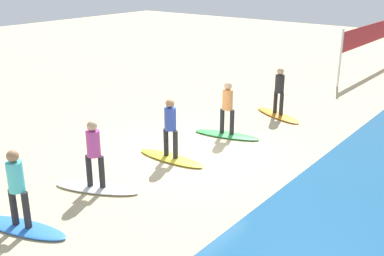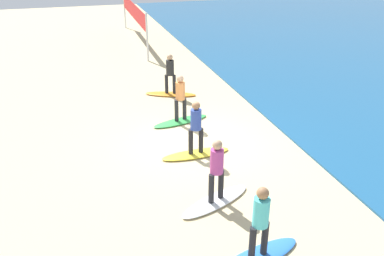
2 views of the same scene
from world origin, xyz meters
name	(u,v)px [view 2 (image 2 of 2)]	position (x,y,z in m)	size (l,w,h in m)	color
ground_plane	(197,144)	(0.00, 0.00, 0.00)	(60.00, 60.00, 0.00)	#CCB789
surfboard_orange	(171,94)	(-4.49, 0.24, 0.04)	(2.10, 0.56, 0.09)	orange
surfer_orange	(170,71)	(-4.49, 0.24, 1.04)	(0.32, 0.44, 1.64)	#232328
surfboard_green	(181,121)	(-1.73, -0.06, 0.04)	(2.10, 0.56, 0.09)	green
surfer_green	(180,95)	(-1.73, -0.06, 1.04)	(0.32, 0.45, 1.64)	#232328
surfboard_yellow	(196,154)	(0.72, -0.25, 0.04)	(2.10, 0.56, 0.09)	yellow
surfer_yellow	(196,124)	(0.72, -0.25, 1.04)	(0.32, 0.46, 1.64)	#232328
surfboard_white	(216,201)	(3.17, -0.48, 0.04)	(2.10, 0.56, 0.09)	white
surfer_white	(217,166)	(3.17, -0.48, 1.04)	(0.32, 0.43, 1.64)	#232328
surfer_blue	(261,218)	(5.25, -0.32, 1.04)	(0.32, 0.45, 1.64)	#232328
volleyball_net	(134,13)	(-14.30, 0.36, 1.79)	(9.10, 0.18, 2.50)	silver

